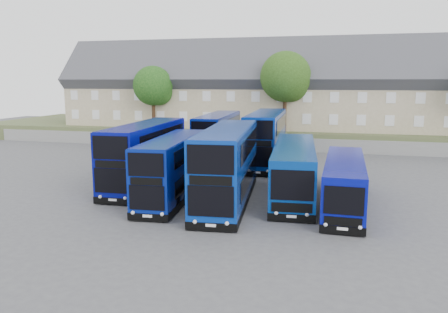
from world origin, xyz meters
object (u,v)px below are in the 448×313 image
Objects in this scene: dd_front_mid at (173,169)px; coach_east_a at (294,170)px; dd_front_left at (146,155)px; tree_west at (154,87)px; tree_mid at (287,79)px.

dd_front_mid is 8.36m from coach_east_a.
tree_west is (-7.69, 20.13, 4.77)m from dd_front_left.
coach_east_a is at bearing -47.11° from tree_west.
dd_front_mid is 1.14× the size of tree_mid.
coach_east_a is (7.75, 3.11, -0.29)m from dd_front_mid.
tree_mid is (16.00, 0.50, 1.02)m from tree_west.
dd_front_mid is 0.81× the size of coach_east_a.
tree_west is at bearing 108.37° from dd_front_left.
tree_west reaches higher than dd_front_mid.
dd_front_left is 1.54× the size of tree_west.
coach_east_a is 28.17m from tree_west.
tree_west is at bearing 128.86° from coach_east_a.
dd_front_left is 11.15m from coach_east_a.
dd_front_left is 1.28× the size of tree_mid.
tree_west is 0.83× the size of tree_mid.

